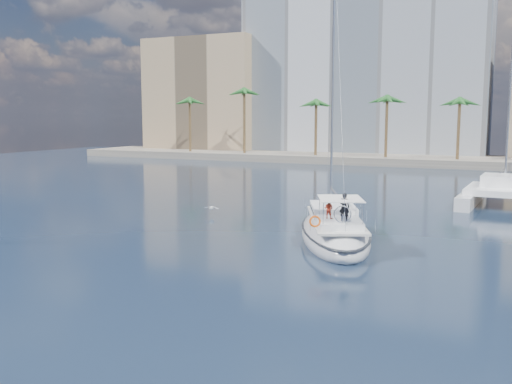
% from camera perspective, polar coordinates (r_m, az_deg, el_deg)
% --- Properties ---
extents(ground, '(160.00, 160.00, 0.00)m').
position_cam_1_polar(ground, '(33.71, 0.89, -5.16)').
color(ground, black).
rests_on(ground, ground).
extents(quay, '(120.00, 14.00, 1.20)m').
position_cam_1_polar(quay, '(92.33, 16.24, 3.06)').
color(quay, gray).
rests_on(quay, ground).
extents(building_modern, '(42.00, 16.00, 28.00)m').
position_cam_1_polar(building_modern, '(106.35, 10.95, 11.02)').
color(building_modern, silver).
rests_on(building_modern, ground).
extents(building_tan_left, '(22.00, 14.00, 22.00)m').
position_cam_1_polar(building_tan_left, '(113.49, -4.68, 9.39)').
color(building_tan_left, tan).
rests_on(building_tan_left, ground).
extents(palm_left, '(3.60, 3.60, 12.30)m').
position_cam_1_polar(palm_left, '(99.10, -4.00, 9.24)').
color(palm_left, brown).
rests_on(palm_left, ground).
extents(palm_centre, '(3.60, 3.60, 12.30)m').
position_cam_1_polar(palm_centre, '(88.16, 16.09, 9.17)').
color(palm_centre, brown).
rests_on(palm_centre, ground).
extents(main_sloop, '(8.37, 12.90, 18.31)m').
position_cam_1_polar(main_sloop, '(34.71, 7.86, -3.93)').
color(main_sloop, silver).
rests_on(main_sloop, ground).
extents(catamaran, '(6.73, 12.41, 17.62)m').
position_cam_1_polar(catamaran, '(52.42, 23.43, 0.08)').
color(catamaran, silver).
rests_on(catamaran, ground).
extents(seagull, '(1.21, 0.52, 0.22)m').
position_cam_1_polar(seagull, '(43.34, -4.44, -1.59)').
color(seagull, silver).
rests_on(seagull, ground).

